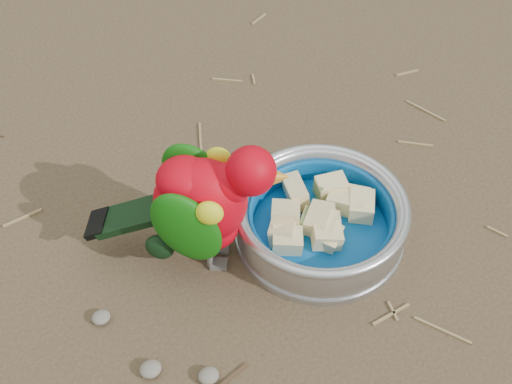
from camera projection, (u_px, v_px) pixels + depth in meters
ground at (271, 238)px, 0.88m from camera, size 60.00×60.00×0.00m
food_bowl at (319, 232)px, 0.88m from camera, size 0.21×0.21×0.02m
bowl_wall at (321, 217)px, 0.86m from camera, size 0.21×0.21×0.04m
fruit_wedges at (320, 220)px, 0.86m from camera, size 0.13×0.13×0.03m
lory_parrot at (205, 210)px, 0.80m from camera, size 0.23×0.21×0.17m
ground_debris at (244, 225)px, 0.90m from camera, size 0.90×0.80×0.01m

